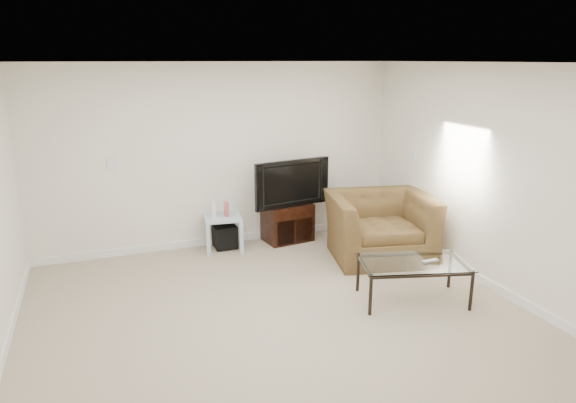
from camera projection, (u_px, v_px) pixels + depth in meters
name	position (u px, v px, depth m)	size (l,w,h in m)	color
floor	(284.00, 324.00, 5.07)	(5.00, 5.00, 0.00)	tan
ceiling	(283.00, 63.00, 4.40)	(5.00, 5.00, 0.00)	white
wall_back	(220.00, 156.00, 6.99)	(5.00, 0.02, 2.50)	silver
wall_right	(498.00, 181.00, 5.59)	(0.02, 5.00, 2.50)	silver
plate_back	(112.00, 164.00, 6.50)	(0.12, 0.02, 0.12)	white
plate_right_switch	(413.00, 156.00, 7.02)	(0.02, 0.09, 0.13)	white
plate_right_outlet	(421.00, 228.00, 7.01)	(0.02, 0.08, 0.12)	white
tv_stand	(287.00, 222.00, 7.36)	(0.65, 0.45, 0.54)	black
dvd_player	(289.00, 211.00, 7.28)	(0.33, 0.23, 0.05)	black
television	(288.00, 182.00, 7.17)	(1.06, 0.21, 0.66)	black
side_table	(223.00, 232.00, 7.04)	(0.49, 0.49, 0.47)	silver
subwoofer	(225.00, 236.00, 7.09)	(0.30, 0.30, 0.30)	black
game_console	(213.00, 209.00, 6.90)	(0.05, 0.16, 0.22)	white
game_case	(227.00, 209.00, 6.95)	(0.05, 0.14, 0.19)	#CC4C4C
recliner	(380.00, 216.00, 6.67)	(1.29, 0.84, 1.13)	#50381E
coffee_table	(412.00, 281.00, 5.52)	(1.14, 0.65, 0.45)	black
remote	(430.00, 261.00, 5.45)	(0.18, 0.05, 0.02)	#B2B2B7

